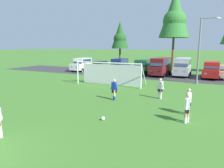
{
  "coord_description": "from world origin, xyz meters",
  "views": [
    {
      "loc": [
        8.1,
        -3.47,
        4.17
      ],
      "look_at": [
        1.83,
        9.32,
        1.53
      ],
      "focal_mm": 33.07,
      "sensor_mm": 36.0,
      "label": 1
    }
  ],
  "objects_px": {
    "parked_car_slot_center_right": "(161,66)",
    "parked_car_slot_left": "(100,66)",
    "parked_car_slot_far_right": "(212,70)",
    "player_trailing_back": "(187,108)",
    "player_striker_near": "(188,101)",
    "parked_car_slot_end": "(219,72)",
    "street_lamp": "(201,50)",
    "parked_car_slot_center_left": "(119,65)",
    "player_winger_left": "(114,90)",
    "parked_car_slot_center": "(143,67)",
    "parked_car_slot_far_left": "(82,64)",
    "soccer_ball": "(103,118)",
    "player_midfield_center": "(160,89)",
    "soccer_goal": "(110,73)",
    "parked_car_slot_right": "(183,66)"
  },
  "relations": [
    {
      "from": "parked_car_slot_center_left",
      "to": "parked_car_slot_right",
      "type": "xyz_separation_m",
      "value": [
        9.72,
        -0.17,
        0.23
      ]
    },
    {
      "from": "parked_car_slot_right",
      "to": "parked_car_slot_far_right",
      "type": "bearing_deg",
      "value": -7.71
    },
    {
      "from": "player_trailing_back",
      "to": "parked_car_slot_end",
      "type": "relative_size",
      "value": 0.39
    },
    {
      "from": "parked_car_slot_far_right",
      "to": "player_trailing_back",
      "type": "bearing_deg",
      "value": -93.09
    },
    {
      "from": "parked_car_slot_far_right",
      "to": "player_striker_near",
      "type": "bearing_deg",
      "value": -93.76
    },
    {
      "from": "player_striker_near",
      "to": "player_winger_left",
      "type": "xyz_separation_m",
      "value": [
        -5.57,
        1.15,
        0.0
      ]
    },
    {
      "from": "parked_car_slot_left",
      "to": "parked_car_slot_center",
      "type": "bearing_deg",
      "value": 3.2
    },
    {
      "from": "parked_car_slot_left",
      "to": "parked_car_slot_far_right",
      "type": "distance_m",
      "value": 16.45
    },
    {
      "from": "parked_car_slot_right",
      "to": "player_winger_left",
      "type": "bearing_deg",
      "value": -100.53
    },
    {
      "from": "parked_car_slot_right",
      "to": "parked_car_slot_center_right",
      "type": "bearing_deg",
      "value": -160.87
    },
    {
      "from": "parked_car_slot_center_left",
      "to": "parked_car_slot_far_right",
      "type": "height_order",
      "value": "same"
    },
    {
      "from": "soccer_goal",
      "to": "street_lamp",
      "type": "height_order",
      "value": "street_lamp"
    },
    {
      "from": "player_striker_near",
      "to": "street_lamp",
      "type": "relative_size",
      "value": 0.23
    },
    {
      "from": "parked_car_slot_center",
      "to": "parked_car_slot_center_right",
      "type": "height_order",
      "value": "parked_car_slot_center_right"
    },
    {
      "from": "parked_car_slot_right",
      "to": "soccer_ball",
      "type": "bearing_deg",
      "value": -94.46
    },
    {
      "from": "parked_car_slot_left",
      "to": "street_lamp",
      "type": "distance_m",
      "value": 16.17
    },
    {
      "from": "player_midfield_center",
      "to": "parked_car_slot_far_left",
      "type": "xyz_separation_m",
      "value": [
        -16.14,
        12.82,
        0.29
      ]
    },
    {
      "from": "player_trailing_back",
      "to": "parked_car_slot_far_right",
      "type": "height_order",
      "value": "parked_car_slot_far_right"
    },
    {
      "from": "parked_car_slot_center_right",
      "to": "parked_car_slot_left",
      "type": "bearing_deg",
      "value": 179.35
    },
    {
      "from": "parked_car_slot_end",
      "to": "street_lamp",
      "type": "height_order",
      "value": "street_lamp"
    },
    {
      "from": "soccer_ball",
      "to": "player_trailing_back",
      "type": "distance_m",
      "value": 4.68
    },
    {
      "from": "player_midfield_center",
      "to": "parked_car_slot_left",
      "type": "height_order",
      "value": "parked_car_slot_left"
    },
    {
      "from": "player_winger_left",
      "to": "parked_car_slot_left",
      "type": "distance_m",
      "value": 17.96
    },
    {
      "from": "soccer_goal",
      "to": "parked_car_slot_far_left",
      "type": "height_order",
      "value": "soccer_goal"
    },
    {
      "from": "parked_car_slot_center_left",
      "to": "parked_car_slot_center_right",
      "type": "relative_size",
      "value": 0.94
    },
    {
      "from": "player_winger_left",
      "to": "player_trailing_back",
      "type": "height_order",
      "value": "same"
    },
    {
      "from": "parked_car_slot_center_left",
      "to": "parked_car_slot_center_right",
      "type": "bearing_deg",
      "value": -9.51
    },
    {
      "from": "street_lamp",
      "to": "parked_car_slot_center_left",
      "type": "bearing_deg",
      "value": 155.06
    },
    {
      "from": "parked_car_slot_far_left",
      "to": "parked_car_slot_left",
      "type": "bearing_deg",
      "value": 5.07
    },
    {
      "from": "soccer_goal",
      "to": "parked_car_slot_center",
      "type": "height_order",
      "value": "soccer_goal"
    },
    {
      "from": "player_winger_left",
      "to": "street_lamp",
      "type": "xyz_separation_m",
      "value": [
        5.43,
        10.42,
        2.88
      ]
    },
    {
      "from": "parked_car_slot_end",
      "to": "player_winger_left",
      "type": "bearing_deg",
      "value": -115.56
    },
    {
      "from": "player_midfield_center",
      "to": "parked_car_slot_end",
      "type": "relative_size",
      "value": 0.39
    },
    {
      "from": "player_striker_near",
      "to": "parked_car_slot_end",
      "type": "distance_m",
      "value": 17.1
    },
    {
      "from": "player_midfield_center",
      "to": "player_trailing_back",
      "type": "height_order",
      "value": "same"
    },
    {
      "from": "soccer_ball",
      "to": "parked_car_slot_far_left",
      "type": "relative_size",
      "value": 0.05
    },
    {
      "from": "player_winger_left",
      "to": "player_midfield_center",
      "type": "bearing_deg",
      "value": 31.94
    },
    {
      "from": "street_lamp",
      "to": "parked_car_slot_far_right",
      "type": "bearing_deg",
      "value": 76.28
    },
    {
      "from": "parked_car_slot_left",
      "to": "parked_car_slot_far_right",
      "type": "height_order",
      "value": "parked_car_slot_far_right"
    },
    {
      "from": "parked_car_slot_end",
      "to": "player_midfield_center",
      "type": "bearing_deg",
      "value": -107.75
    },
    {
      "from": "parked_car_slot_left",
      "to": "parked_car_slot_center_left",
      "type": "height_order",
      "value": "parked_car_slot_center_left"
    },
    {
      "from": "player_midfield_center",
      "to": "parked_car_slot_center_left",
      "type": "bearing_deg",
      "value": 124.96
    },
    {
      "from": "parked_car_slot_far_left",
      "to": "parked_car_slot_center_left",
      "type": "bearing_deg",
      "value": 11.97
    },
    {
      "from": "parked_car_slot_center",
      "to": "parked_car_slot_far_right",
      "type": "bearing_deg",
      "value": -0.16
    },
    {
      "from": "soccer_ball",
      "to": "player_trailing_back",
      "type": "height_order",
      "value": "player_trailing_back"
    },
    {
      "from": "player_trailing_back",
      "to": "parked_car_slot_far_left",
      "type": "bearing_deg",
      "value": 137.02
    },
    {
      "from": "soccer_goal",
      "to": "parked_car_slot_end",
      "type": "bearing_deg",
      "value": 43.9
    },
    {
      "from": "soccer_ball",
      "to": "parked_car_slot_center",
      "type": "relative_size",
      "value": 0.05
    },
    {
      "from": "player_trailing_back",
      "to": "player_winger_left",
      "type": "bearing_deg",
      "value": 154.95
    },
    {
      "from": "street_lamp",
      "to": "parked_car_slot_center",
      "type": "bearing_deg",
      "value": 148.12
    }
  ]
}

